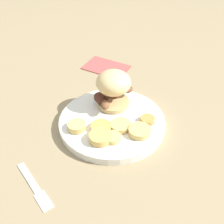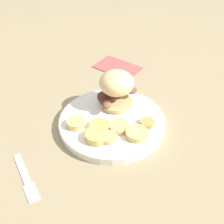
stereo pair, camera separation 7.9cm
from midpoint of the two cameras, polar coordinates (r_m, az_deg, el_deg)
ground_plane at (r=0.82m, az=-2.76°, el=-2.61°), size 4.00×4.00×0.00m
dinner_plate at (r=0.82m, az=-2.78°, el=-1.98°), size 0.28×0.28×0.02m
sandwich at (r=0.82m, az=-2.62°, el=4.48°), size 0.10×0.12×0.10m
potato_round_0 at (r=0.78m, az=-1.29°, el=-2.59°), size 0.05×0.05×0.01m
potato_round_1 at (r=0.75m, az=-5.21°, el=-4.74°), size 0.05×0.05×0.02m
potato_round_2 at (r=0.79m, az=-9.34°, el=-2.69°), size 0.05×0.05×0.02m
potato_round_3 at (r=0.75m, az=-2.96°, el=-4.79°), size 0.04×0.04×0.01m
potato_round_4 at (r=0.80m, az=3.72°, el=-1.54°), size 0.04×0.04×0.01m
potato_round_5 at (r=0.78m, az=-4.85°, el=-2.93°), size 0.05×0.05×0.01m
potato_round_6 at (r=0.77m, az=2.19°, el=-3.54°), size 0.06×0.06×0.01m
fork at (r=0.72m, az=-17.22°, el=-12.94°), size 0.15×0.06×0.00m
napkin at (r=1.06m, az=-3.23°, el=8.14°), size 0.16×0.12×0.01m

